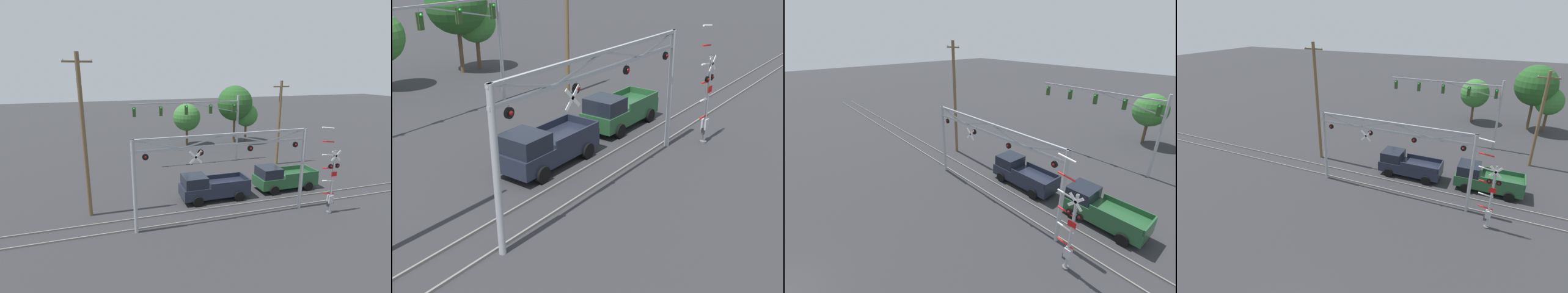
# 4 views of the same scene
# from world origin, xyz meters

# --- Properties ---
(rail_track_near) EXTENTS (80.00, 0.08, 0.10)m
(rail_track_near) POSITION_xyz_m (0.00, 14.10, 0.05)
(rail_track_near) COLOR gray
(rail_track_near) RESTS_ON ground_plane
(rail_track_far) EXTENTS (80.00, 0.08, 0.10)m
(rail_track_far) POSITION_xyz_m (0.00, 15.54, 0.05)
(rail_track_far) COLOR gray
(rail_track_far) RESTS_ON ground_plane
(crossing_gantry) EXTENTS (12.08, 0.28, 5.96)m
(crossing_gantry) POSITION_xyz_m (-0.01, 13.82, 4.12)
(crossing_gantry) COLOR #9EA0A5
(crossing_gantry) RESTS_ON ground_plane
(crossing_signal_mast) EXTENTS (1.73, 0.35, 6.29)m
(crossing_signal_mast) POSITION_xyz_m (7.35, 12.45, 2.33)
(crossing_signal_mast) COLOR #9EA0A5
(crossing_signal_mast) RESTS_ON ground_plane
(traffic_signal_span) EXTENTS (11.73, 0.39, 7.23)m
(traffic_signal_span) POSITION_xyz_m (3.25, 26.43, 5.17)
(traffic_signal_span) COLOR #9EA0A5
(traffic_signal_span) RESTS_ON ground_plane
(pickup_truck_lead) EXTENTS (5.35, 2.27, 2.08)m
(pickup_truck_lead) POSITION_xyz_m (0.24, 17.20, 0.99)
(pickup_truck_lead) COLOR #1E2333
(pickup_truck_lead) RESTS_ON ground_plane
(pickup_truck_following) EXTENTS (5.20, 2.27, 2.08)m
(pickup_truck_following) POSITION_xyz_m (6.74, 17.38, 0.99)
(pickup_truck_following) COLOR #23512D
(pickup_truck_following) RESTS_ON ground_plane
(utility_pole_right) EXTENTS (1.80, 0.28, 8.83)m
(utility_pole_right) POSITION_xyz_m (10.19, 23.72, 4.56)
(utility_pole_right) COLOR brown
(utility_pole_right) RESTS_ON ground_plane
(background_tree_beyond_span) EXTENTS (3.20, 3.20, 5.38)m
(background_tree_beyond_span) POSITION_xyz_m (11.78, 34.41, 3.76)
(background_tree_beyond_span) COLOR brown
(background_tree_beyond_span) RESTS_ON ground_plane
(background_tree_far_right_verge) EXTENTS (4.77, 4.77, 7.85)m
(background_tree_far_right_verge) POSITION_xyz_m (10.05, 34.49, 5.45)
(background_tree_far_right_verge) COLOR brown
(background_tree_far_right_verge) RESTS_ON ground_plane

